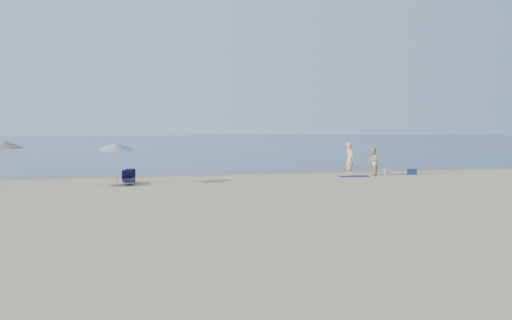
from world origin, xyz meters
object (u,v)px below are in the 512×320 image
(umbrella_near, at_px, (116,146))
(blue_cooler, at_px, (412,172))
(person_left, at_px, (350,159))
(person_right, at_px, (373,162))

(umbrella_near, bearing_deg, blue_cooler, 1.73)
(person_left, xyz_separation_m, person_right, (1.21, -0.45, -0.16))
(person_left, height_order, person_right, person_left)
(person_right, distance_m, blue_cooler, 2.61)
(person_left, xyz_separation_m, blue_cooler, (3.74, -0.37, -0.78))
(person_left, bearing_deg, umbrella_near, 95.69)
(person_left, relative_size, blue_cooler, 4.08)
(blue_cooler, bearing_deg, person_left, 171.11)
(umbrella_near, bearing_deg, person_left, 4.77)
(blue_cooler, height_order, umbrella_near, umbrella_near)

